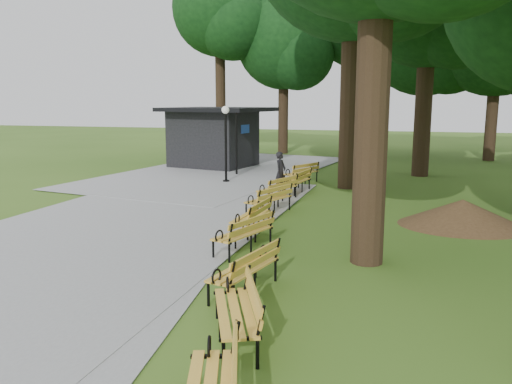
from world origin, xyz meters
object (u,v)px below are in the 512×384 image
(kiosk, at_px, (213,137))
(bench_6, at_px, (277,189))
(bench_2, at_px, (244,269))
(bench_3, at_px, (243,233))
(bench_5, at_px, (269,199))
(dirt_mound, at_px, (462,213))
(bench_1, at_px, (235,312))
(bench_8, at_px, (301,173))
(lamp_post, at_px, (226,128))
(bench_4, at_px, (251,217))
(person, at_px, (281,172))
(bench_7, at_px, (297,181))

(kiosk, xyz_separation_m, bench_6, (5.30, -8.24, -1.09))
(bench_2, xyz_separation_m, bench_3, (-0.75, 2.45, 0.00))
(bench_5, bearing_deg, bench_2, 32.66)
(dirt_mound, xyz_separation_m, bench_1, (-3.95, -8.27, 0.07))
(bench_8, bearing_deg, lamp_post, -51.67)
(bench_1, relative_size, bench_8, 1.00)
(lamp_post, relative_size, bench_5, 1.68)
(lamp_post, height_order, bench_4, lamp_post)
(lamp_post, relative_size, dirt_mound, 1.11)
(bench_5, bearing_deg, person, -150.32)
(dirt_mound, distance_m, bench_4, 5.88)
(bench_5, bearing_deg, bench_4, 25.47)
(person, xyz_separation_m, bench_7, (0.64, -0.11, -0.32))
(bench_1, distance_m, bench_8, 14.52)
(bench_5, bearing_deg, bench_7, -159.97)
(kiosk, xyz_separation_m, bench_3, (5.89, -14.30, -1.09))
(bench_2, relative_size, bench_7, 1.00)
(person, bearing_deg, bench_2, -157.82)
(bench_4, bearing_deg, dirt_mound, 117.21)
(dirt_mound, height_order, bench_8, bench_8)
(bench_4, bearing_deg, bench_8, -174.06)
(dirt_mound, bearing_deg, bench_7, 144.33)
(bench_7, bearing_deg, lamp_post, -107.26)
(bench_5, bearing_deg, bench_8, -156.61)
(bench_1, relative_size, bench_3, 1.00)
(bench_4, distance_m, bench_7, 6.13)
(dirt_mound, xyz_separation_m, bench_6, (-5.72, 2.10, 0.07))
(kiosk, xyz_separation_m, bench_5, (5.47, -10.19, -1.09))
(bench_8, bearing_deg, bench_2, 32.86)
(bench_2, bearing_deg, bench_8, -160.58)
(person, distance_m, bench_2, 10.52)
(dirt_mound, height_order, bench_2, bench_2)
(bench_4, distance_m, bench_5, 2.42)
(bench_3, distance_m, bench_5, 4.13)
(dirt_mound, bearing_deg, bench_8, 132.51)
(bench_5, bearing_deg, lamp_post, -126.91)
(bench_4, distance_m, bench_8, 8.42)
(bench_3, xyz_separation_m, bench_6, (-0.59, 6.06, 0.00))
(bench_2, bearing_deg, bench_3, -149.25)
(kiosk, xyz_separation_m, bench_8, (5.38, -4.19, -1.09))
(bench_2, bearing_deg, bench_6, -157.33)
(lamp_post, xyz_separation_m, bench_1, (4.77, -13.81, -1.85))
(bench_6, distance_m, bench_7, 1.79)
(kiosk, relative_size, bench_8, 2.57)
(lamp_post, relative_size, bench_7, 1.68)
(person, xyz_separation_m, dirt_mound, (6.03, -3.97, -0.39))
(bench_8, bearing_deg, bench_4, 28.58)
(bench_1, bearing_deg, bench_2, 170.42)
(kiosk, relative_size, dirt_mound, 1.70)
(bench_2, bearing_deg, lamp_post, -146.30)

